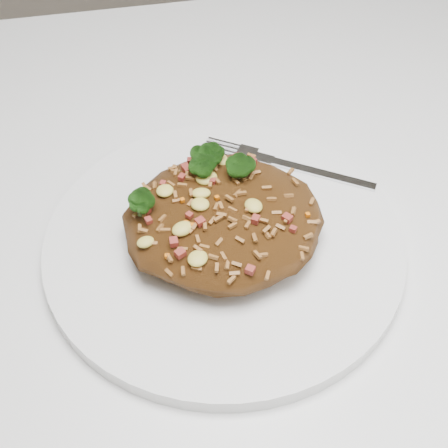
{
  "coord_description": "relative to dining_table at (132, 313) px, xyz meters",
  "views": [
    {
      "loc": [
        0.02,
        -0.34,
        1.15
      ],
      "look_at": [
        0.09,
        -0.01,
        0.78
      ],
      "focal_mm": 50.0,
      "sensor_mm": 36.0,
      "label": 1
    }
  ],
  "objects": [
    {
      "name": "dining_table",
      "position": [
        0.0,
        0.0,
        0.0
      ],
      "size": [
        1.2,
        0.8,
        0.75
      ],
      "color": "white",
      "rests_on": "ground"
    },
    {
      "name": "plate",
      "position": [
        0.09,
        -0.01,
        0.1
      ],
      "size": [
        0.29,
        0.29,
        0.01
      ],
      "primitive_type": "cylinder",
      "color": "white",
      "rests_on": "dining_table"
    },
    {
      "name": "fried_rice",
      "position": [
        0.08,
        -0.01,
        0.13
      ],
      "size": [
        0.16,
        0.14,
        0.06
      ],
      "color": "brown",
      "rests_on": "plate"
    },
    {
      "name": "fork",
      "position": [
        0.17,
        0.05,
        0.11
      ],
      "size": [
        0.14,
        0.1,
        0.0
      ],
      "rotation": [
        0.0,
        0.0,
        -0.58
      ],
      "color": "silver",
      "rests_on": "plate"
    }
  ]
}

